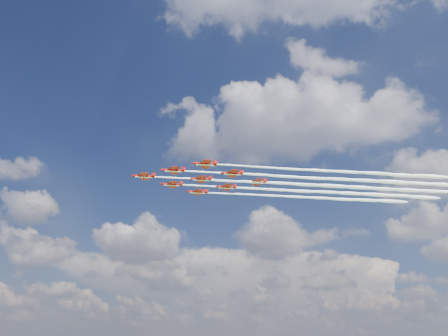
{
  "coord_description": "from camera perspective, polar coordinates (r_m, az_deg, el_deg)",
  "views": [
    {
      "loc": [
        53.99,
        -150.23,
        27.7
      ],
      "look_at": [
        3.98,
        -6.0,
        90.74
      ],
      "focal_mm": 35.0,
      "sensor_mm": 36.0,
      "label": 1
    }
  ],
  "objects": [
    {
      "name": "jet_row2_port",
      "position": [
        170.89,
        11.08,
        -1.24
      ],
      "size": [
        98.44,
        53.05,
        2.34
      ],
      "rotation": [
        0.0,
        0.0,
        0.48
      ],
      "color": "#A40F09"
    },
    {
      "name": "jet_row3_centre",
      "position": [
        181.36,
        13.59,
        -2.28
      ],
      "size": [
        98.44,
        53.05,
        2.34
      ],
      "rotation": [
        0.0,
        0.0,
        0.48
      ],
      "color": "#A40F09"
    },
    {
      "name": "jet_row2_starb",
      "position": [
        184.49,
        9.56,
        -2.95
      ],
      "size": [
        98.44,
        53.05,
        2.34
      ],
      "rotation": [
        0.0,
        0.0,
        0.48
      ],
      "color": "#A40F09"
    },
    {
      "name": "jet_tail",
      "position": [
        190.46,
        19.76,
        -2.53
      ],
      "size": [
        98.44,
        53.05,
        2.34
      ],
      "rotation": [
        0.0,
        0.0,
        0.48
      ],
      "color": "#A40F09"
    },
    {
      "name": "jet_row3_port",
      "position": [
        168.21,
        15.45,
        -0.48
      ],
      "size": [
        98.44,
        53.05,
        2.34
      ],
      "rotation": [
        0.0,
        0.0,
        0.48
      ],
      "color": "#A40F09"
    },
    {
      "name": "jet_row4_port",
      "position": [
        179.18,
        17.73,
        -1.57
      ],
      "size": [
        98.44,
        53.05,
        2.34
      ],
      "rotation": [
        0.0,
        0.0,
        0.48
      ],
      "color": "#A40F09"
    },
    {
      "name": "jet_row4_starb",
      "position": [
        192.19,
        15.83,
        -3.19
      ],
      "size": [
        98.44,
        53.05,
        2.34
      ],
      "rotation": [
        0.0,
        0.0,
        0.48
      ],
      "color": "#A40F09"
    },
    {
      "name": "jet_lead",
      "position": [
        174.56,
        6.87,
        -1.97
      ],
      "size": [
        98.44,
        53.05,
        2.34
      ],
      "rotation": [
        0.0,
        0.0,
        0.48
      ],
      "color": "#A40F09"
    },
    {
      "name": "jet_row3_starb",
      "position": [
        194.83,
        11.99,
        -3.83
      ],
      "size": [
        98.44,
        53.05,
        2.34
      ],
      "rotation": [
        0.0,
        0.0,
        0.48
      ],
      "color": "#A40F09"
    }
  ]
}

